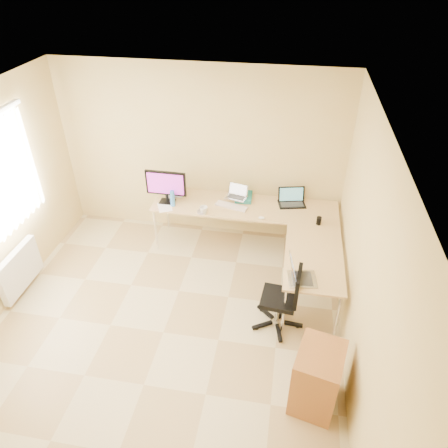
% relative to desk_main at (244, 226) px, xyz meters
% --- Properties ---
extents(floor, '(4.50, 4.50, 0.00)m').
position_rel_desk_main_xyz_m(floor, '(-0.72, -1.85, -0.36)').
color(floor, tan).
rests_on(floor, ground).
extents(ceiling, '(4.50, 4.50, 0.00)m').
position_rel_desk_main_xyz_m(ceiling, '(-0.72, -1.85, 2.24)').
color(ceiling, white).
rests_on(ceiling, ground).
extents(wall_back, '(4.50, 0.00, 4.50)m').
position_rel_desk_main_xyz_m(wall_back, '(-0.72, 0.40, 0.93)').
color(wall_back, tan).
rests_on(wall_back, ground).
extents(wall_right, '(0.00, 4.50, 4.50)m').
position_rel_desk_main_xyz_m(wall_right, '(1.38, -1.85, 0.93)').
color(wall_right, tan).
rests_on(wall_right, ground).
extents(desk_main, '(2.65, 0.70, 0.73)m').
position_rel_desk_main_xyz_m(desk_main, '(0.00, 0.00, 0.00)').
color(desk_main, tan).
rests_on(desk_main, ground).
extents(desk_return, '(0.70, 1.30, 0.73)m').
position_rel_desk_main_xyz_m(desk_return, '(0.98, -1.00, 0.00)').
color(desk_return, tan).
rests_on(desk_return, ground).
extents(monitor, '(0.59, 0.20, 0.50)m').
position_rel_desk_main_xyz_m(monitor, '(-1.13, -0.09, 0.62)').
color(monitor, black).
rests_on(monitor, desk_main).
extents(book_stack, '(0.25, 0.33, 0.05)m').
position_rel_desk_main_xyz_m(book_stack, '(-0.04, 0.20, 0.39)').
color(book_stack, '#1A6C69').
rests_on(book_stack, desk_main).
extents(laptop_center, '(0.34, 0.29, 0.19)m').
position_rel_desk_main_xyz_m(laptop_center, '(-0.14, 0.11, 0.51)').
color(laptop_center, silver).
rests_on(laptop_center, desk_main).
extents(laptop_black, '(0.43, 0.36, 0.24)m').
position_rel_desk_main_xyz_m(laptop_black, '(0.66, 0.14, 0.49)').
color(laptop_black, black).
rests_on(laptop_black, desk_main).
extents(keyboard, '(0.49, 0.25, 0.02)m').
position_rel_desk_main_xyz_m(keyboard, '(-0.19, -0.06, 0.38)').
color(keyboard, beige).
rests_on(keyboard, desk_main).
extents(mouse, '(0.09, 0.07, 0.03)m').
position_rel_desk_main_xyz_m(mouse, '(0.27, -0.30, 0.38)').
color(mouse, white).
rests_on(mouse, desk_main).
extents(mug, '(0.12, 0.12, 0.11)m').
position_rel_desk_main_xyz_m(mug, '(-0.54, -0.30, 0.42)').
color(mug, silver).
rests_on(mug, desk_main).
extents(cd_stack, '(0.12, 0.12, 0.03)m').
position_rel_desk_main_xyz_m(cd_stack, '(-0.58, -0.29, 0.38)').
color(cd_stack, '#B3B0D6').
rests_on(cd_stack, desk_main).
extents(water_bottle, '(0.07, 0.07, 0.24)m').
position_rel_desk_main_xyz_m(water_bottle, '(-1.02, -0.17, 0.49)').
color(water_bottle, '#2F6EB6').
rests_on(water_bottle, desk_main).
extents(papers, '(0.28, 0.32, 0.01)m').
position_rel_desk_main_xyz_m(papers, '(-1.13, -0.23, 0.37)').
color(papers, white).
rests_on(papers, desk_main).
extents(white_box, '(0.26, 0.20, 0.09)m').
position_rel_desk_main_xyz_m(white_box, '(-1.06, 0.15, 0.41)').
color(white_box, silver).
rests_on(white_box, desk_main).
extents(desk_fan, '(0.23, 0.23, 0.26)m').
position_rel_desk_main_xyz_m(desk_fan, '(-1.13, 0.03, 0.50)').
color(desk_fan, silver).
rests_on(desk_fan, desk_main).
extents(black_cup, '(0.08, 0.08, 0.11)m').
position_rel_desk_main_xyz_m(black_cup, '(1.04, -0.30, 0.42)').
color(black_cup, black).
rests_on(black_cup, desk_main).
extents(laptop_return, '(0.41, 0.34, 0.25)m').
position_rel_desk_main_xyz_m(laptop_return, '(0.84, -1.45, 0.49)').
color(laptop_return, '#B3B3B3').
rests_on(laptop_return, desk_return).
extents(office_chair, '(0.57, 0.57, 0.87)m').
position_rel_desk_main_xyz_m(office_chair, '(0.60, -1.47, 0.14)').
color(office_chair, black).
rests_on(office_chair, ground).
extents(cabinet, '(0.53, 0.61, 0.73)m').
position_rel_desk_main_xyz_m(cabinet, '(1.04, -2.44, -0.01)').
color(cabinet, brown).
rests_on(cabinet, ground).
extents(radiator, '(0.09, 0.80, 0.55)m').
position_rel_desk_main_xyz_m(radiator, '(-2.75, -1.45, -0.02)').
color(radiator, white).
rests_on(radiator, ground).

